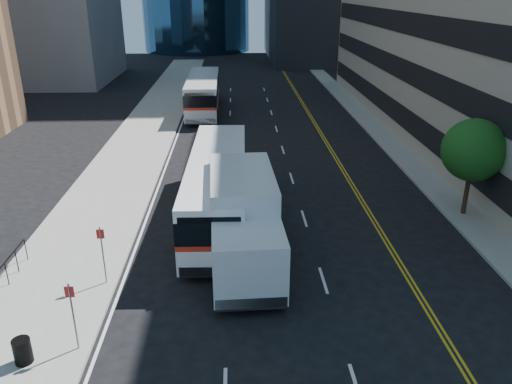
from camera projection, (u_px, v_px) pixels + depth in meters
ground at (319, 309)px, 18.85m from camera, size 160.00×160.00×0.00m
sidewalk_west at (146, 133)px, 41.50m from camera, size 5.00×90.00×0.15m
sidewalk_east at (377, 130)px, 42.29m from camera, size 2.00×90.00×0.15m
street_tree at (474, 150)px, 25.22m from camera, size 3.20×3.20×5.10m
bus_front at (218, 186)px, 25.66m from camera, size 3.08×12.96×3.33m
bus_rear at (203, 93)px, 48.38m from camera, size 2.97×13.02×3.35m
box_truck at (244, 221)px, 21.35m from camera, size 3.11×8.10×3.83m
trash_can at (23, 351)px, 15.83m from camera, size 0.69×0.69×0.85m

